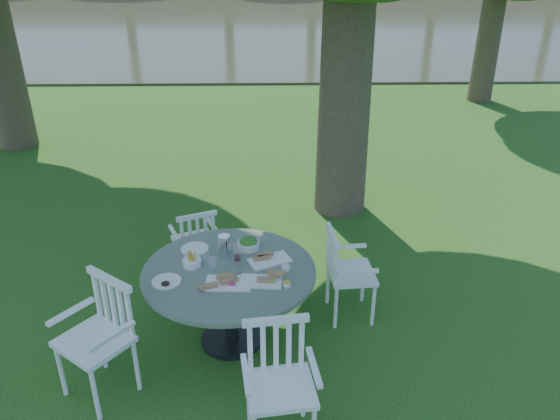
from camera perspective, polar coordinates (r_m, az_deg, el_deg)
The scene contains 8 objects.
ground at distance 5.71m, azimuth 0.04°, elevation -8.56°, with size 140.00×140.00×0.00m, color #143F0D.
table at distance 4.75m, azimuth -5.30°, elevation -7.57°, with size 1.48×1.48×0.76m.
chair_ne at distance 5.15m, azimuth 6.52°, elevation -6.02°, with size 0.46×0.49×0.90m.
chair_nw at distance 5.73m, azimuth -8.76°, elevation -3.08°, with size 0.53×0.52×0.82m.
chair_sw at distance 4.53m, azimuth -17.99°, elevation -11.61°, with size 0.68×0.67×0.98m.
chair_se at distance 4.00m, azimuth -0.18°, elevation -16.56°, with size 0.52×0.50×0.93m.
tableware at distance 4.75m, azimuth -5.49°, elevation -5.12°, with size 1.17×0.81×0.21m.
river at distance 27.87m, azimuth -1.10°, elevation 19.61°, with size 100.00×28.00×0.12m, color #323720.
Camera 1 is at (-0.11, -4.68, 3.27)m, focal length 35.00 mm.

